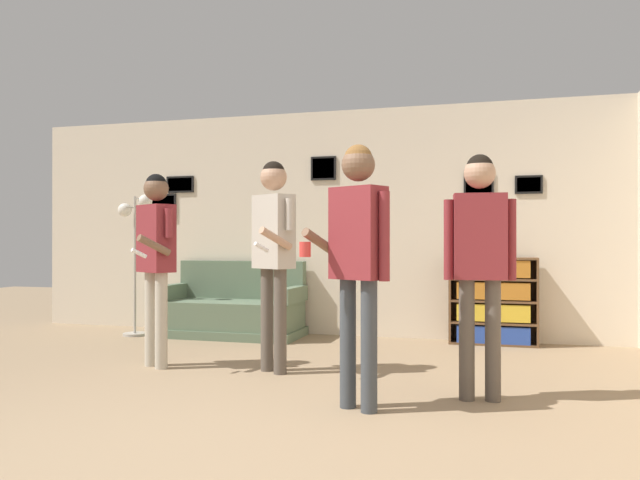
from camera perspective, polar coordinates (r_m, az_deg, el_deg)
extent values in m
plane|color=#937A5B|center=(3.53, -13.22, -18.67)|extent=(20.00, 20.00, 0.00)
cube|color=beige|center=(7.47, 3.23, 1.59)|extent=(8.54, 0.06, 2.70)
cube|color=black|center=(8.28, -12.68, 4.98)|extent=(0.38, 0.02, 0.21)
cube|color=#B2B2BC|center=(8.27, -12.69, 4.98)|extent=(0.34, 0.01, 0.17)
cube|color=black|center=(7.28, 14.30, 4.70)|extent=(0.33, 0.02, 0.35)
cube|color=#B2B2BC|center=(7.27, 14.30, 4.71)|extent=(0.28, 0.01, 0.30)
cube|color=black|center=(7.57, 0.32, 6.57)|extent=(0.31, 0.02, 0.29)
cube|color=#B2B2BC|center=(7.57, 0.30, 6.58)|extent=(0.27, 0.01, 0.24)
cube|color=black|center=(8.38, -14.14, 2.93)|extent=(0.37, 0.02, 0.34)
cube|color=#B2B2BC|center=(8.37, -14.16, 2.94)|extent=(0.32, 0.01, 0.30)
cube|color=black|center=(7.28, 18.54, 4.83)|extent=(0.29, 0.02, 0.20)
cube|color=#B2B2BC|center=(7.28, 18.55, 4.83)|extent=(0.25, 0.01, 0.16)
cube|color=#5B7056|center=(7.54, -8.13, -8.33)|extent=(1.68, 0.80, 0.10)
cube|color=#5B7056|center=(7.51, -8.12, -6.75)|extent=(1.62, 0.74, 0.32)
cube|color=#5B7056|center=(7.78, -7.14, -3.62)|extent=(1.62, 0.14, 0.46)
cube|color=#5B7056|center=(7.83, -13.35, -4.63)|extent=(0.12, 0.74, 0.18)
cube|color=#5B7056|center=(7.21, -2.44, -5.03)|extent=(0.12, 0.74, 0.18)
cube|color=brown|center=(7.12, 11.85, -5.37)|extent=(0.02, 0.30, 0.95)
cube|color=brown|center=(7.11, 19.24, -5.37)|extent=(0.02, 0.30, 0.95)
cube|color=brown|center=(7.24, 15.55, -5.28)|extent=(0.94, 0.01, 0.95)
cube|color=brown|center=(7.16, 15.54, -9.07)|extent=(0.89, 0.30, 0.02)
cube|color=brown|center=(7.07, 15.54, -1.64)|extent=(0.89, 0.30, 0.02)
cube|color=brown|center=(7.12, 15.54, -7.28)|extent=(0.89, 0.30, 0.02)
cube|color=brown|center=(7.10, 15.54, -5.38)|extent=(0.89, 0.30, 0.02)
cube|color=brown|center=(7.08, 15.54, -3.47)|extent=(0.89, 0.30, 0.02)
cube|color=#2847A3|center=(7.13, 15.54, -8.26)|extent=(0.76, 0.26, 0.18)
cube|color=gold|center=(7.10, 15.54, -6.37)|extent=(0.76, 0.26, 0.18)
cube|color=#B77023|center=(7.08, 15.54, -4.45)|extent=(0.76, 0.26, 0.18)
cube|color=#B77023|center=(7.07, 15.54, -2.53)|extent=(0.76, 0.26, 0.18)
cylinder|color=#ADA89E|center=(7.85, -16.57, -8.25)|extent=(0.28, 0.28, 0.03)
cylinder|color=#ADA89E|center=(7.78, -16.56, -2.17)|extent=(0.03, 0.03, 1.63)
cylinder|color=#ADA89E|center=(7.75, -16.12, 3.64)|extent=(0.02, 0.16, 0.02)
sphere|color=white|center=(7.72, -15.68, 3.43)|extent=(0.16, 0.16, 0.16)
cylinder|color=#ADA89E|center=(7.82, -16.99, 2.87)|extent=(0.02, 0.16, 0.02)
sphere|color=white|center=(7.86, -17.42, 2.64)|extent=(0.16, 0.16, 0.16)
cylinder|color=#B7AD99|center=(5.88, -15.20, -6.96)|extent=(0.11, 0.11, 0.85)
cylinder|color=#B7AD99|center=(5.72, -14.31, -7.15)|extent=(0.11, 0.11, 0.85)
cube|color=maroon|center=(5.76, -14.76, 0.14)|extent=(0.41, 0.35, 0.60)
sphere|color=brown|center=(5.78, -14.75, 4.57)|extent=(0.22, 0.22, 0.22)
sphere|color=black|center=(5.78, -14.75, 4.95)|extent=(0.19, 0.19, 0.19)
cylinder|color=maroon|center=(5.58, -13.66, 1.52)|extent=(0.07, 0.07, 0.25)
cylinder|color=brown|center=(5.50, -14.93, -0.47)|extent=(0.21, 0.30, 0.19)
cylinder|color=white|center=(5.43, -16.22, -1.17)|extent=(0.10, 0.14, 0.09)
cylinder|color=maroon|center=(5.95, -15.78, -0.09)|extent=(0.07, 0.07, 0.57)
cylinder|color=brown|center=(5.48, -4.87, -7.24)|extent=(0.11, 0.11, 0.89)
cylinder|color=brown|center=(5.34, -3.66, -7.43)|extent=(0.11, 0.11, 0.89)
cube|color=#BCB2A3|center=(5.37, -4.27, 0.77)|extent=(0.41, 0.36, 0.63)
sphere|color=tan|center=(5.39, -4.27, 5.74)|extent=(0.23, 0.23, 0.23)
sphere|color=black|center=(5.40, -4.27, 6.17)|extent=(0.20, 0.20, 0.20)
cylinder|color=#BCB2A3|center=(5.20, -2.79, 2.36)|extent=(0.07, 0.07, 0.27)
cylinder|color=tan|center=(5.10, -4.06, 0.13)|extent=(0.22, 0.31, 0.20)
cylinder|color=white|center=(5.01, -5.37, -0.65)|extent=(0.10, 0.14, 0.09)
cylinder|color=#BCB2A3|center=(5.53, -5.67, 0.52)|extent=(0.07, 0.07, 0.59)
cylinder|color=#3D4247|center=(4.28, 2.57, -9.39)|extent=(0.11, 0.11, 0.87)
cylinder|color=#3D4247|center=(4.16, 4.50, -9.64)|extent=(0.11, 0.11, 0.87)
cube|color=maroon|center=(4.16, 3.52, 0.64)|extent=(0.41, 0.34, 0.62)
sphere|color=brown|center=(4.20, 3.52, 6.89)|extent=(0.23, 0.23, 0.23)
sphere|color=brown|center=(4.20, 3.52, 7.43)|extent=(0.19, 0.19, 0.19)
cylinder|color=maroon|center=(4.03, 5.91, 0.35)|extent=(0.07, 0.07, 0.58)
cylinder|color=maroon|center=(4.31, 1.28, 2.44)|extent=(0.07, 0.07, 0.26)
cylinder|color=brown|center=(4.19, -0.01, -0.19)|extent=(0.20, 0.31, 0.19)
cylinder|color=red|center=(4.09, -1.37, -0.86)|extent=(0.08, 0.08, 0.10)
cylinder|color=brown|center=(4.59, 13.27, -8.86)|extent=(0.11, 0.11, 0.86)
cylinder|color=brown|center=(4.60, 15.53, -8.83)|extent=(0.11, 0.11, 0.86)
cube|color=maroon|center=(4.54, 14.40, 0.31)|extent=(0.38, 0.24, 0.61)
sphere|color=tan|center=(4.57, 14.39, 5.95)|extent=(0.22, 0.22, 0.22)
sphere|color=black|center=(4.57, 14.39, 6.43)|extent=(0.19, 0.19, 0.19)
cylinder|color=maroon|center=(4.57, 17.08, 0.03)|extent=(0.07, 0.07, 0.57)
cylinder|color=maroon|center=(4.53, 11.68, 0.03)|extent=(0.07, 0.07, 0.57)
cylinder|color=white|center=(7.07, 14.67, -1.13)|extent=(0.07, 0.07, 0.10)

